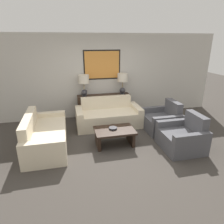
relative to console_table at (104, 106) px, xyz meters
The scene contains 11 objects.
ground_plane 2.08m from the console_table, 90.00° to the right, with size 20.00×20.00×0.00m, color #3D3833.
back_wall 0.98m from the console_table, 90.00° to the left, with size 7.81×0.12×2.65m.
console_table is the anchor object (origin of this frame).
table_lamp_left 1.05m from the console_table, behind, with size 0.33×0.33×0.67m.
table_lamp_right 1.05m from the console_table, ahead, with size 0.33×0.33×0.67m.
couch_by_back_wall 0.71m from the console_table, 90.00° to the right, with size 1.90×0.90×0.82m.
couch_by_side 2.38m from the console_table, 137.30° to the right, with size 0.90×1.90×0.82m.
coffee_table 1.89m from the console_table, 93.02° to the right, with size 0.96×0.65×0.41m.
decorative_bowl 1.86m from the console_table, 93.97° to the right, with size 0.20×0.20×0.04m.
armchair_near_back_wall 1.98m from the console_table, 43.71° to the right, with size 0.88×0.96×0.85m.
armchair_near_camera 2.81m from the console_table, 59.43° to the right, with size 0.88×0.96×0.85m.
Camera 1 is at (-1.14, -4.10, 2.46)m, focal length 32.00 mm.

